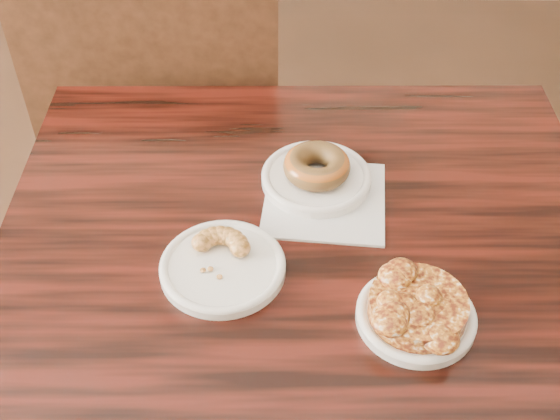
{
  "coord_description": "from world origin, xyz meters",
  "views": [
    {
      "loc": [
        0.17,
        -0.33,
        1.42
      ],
      "look_at": [
        0.16,
        0.33,
        0.8
      ],
      "focal_mm": 45.0,
      "sensor_mm": 36.0,
      "label": 1
    }
  ],
  "objects_px": {
    "chair_far": "(177,131)",
    "apple_fritter": "(419,303)",
    "glazed_donut": "(317,166)",
    "cruller_fragment": "(222,258)",
    "cafe_table": "(301,418)"
  },
  "relations": [
    {
      "from": "chair_far",
      "to": "apple_fritter",
      "type": "distance_m",
      "value": 0.93
    },
    {
      "from": "chair_far",
      "to": "glazed_donut",
      "type": "distance_m",
      "value": 0.68
    },
    {
      "from": "cruller_fragment",
      "to": "apple_fritter",
      "type": "bearing_deg",
      "value": -17.8
    },
    {
      "from": "cafe_table",
      "to": "glazed_donut",
      "type": "height_order",
      "value": "glazed_donut"
    },
    {
      "from": "cafe_table",
      "to": "apple_fritter",
      "type": "xyz_separation_m",
      "value": [
        0.13,
        -0.08,
        0.41
      ]
    },
    {
      "from": "chair_far",
      "to": "apple_fritter",
      "type": "height_order",
      "value": "chair_far"
    },
    {
      "from": "apple_fritter",
      "to": "cruller_fragment",
      "type": "relative_size",
      "value": 1.71
    },
    {
      "from": "glazed_donut",
      "to": "cruller_fragment",
      "type": "distance_m",
      "value": 0.21
    },
    {
      "from": "cafe_table",
      "to": "chair_far",
      "type": "xyz_separation_m",
      "value": [
        -0.28,
        0.68,
        0.08
      ]
    },
    {
      "from": "apple_fritter",
      "to": "cruller_fragment",
      "type": "bearing_deg",
      "value": 162.2
    },
    {
      "from": "cafe_table",
      "to": "glazed_donut",
      "type": "distance_m",
      "value": 0.44
    },
    {
      "from": "cafe_table",
      "to": "glazed_donut",
      "type": "relative_size",
      "value": 8.67
    },
    {
      "from": "glazed_donut",
      "to": "chair_far",
      "type": "bearing_deg",
      "value": 119.5
    },
    {
      "from": "cafe_table",
      "to": "cruller_fragment",
      "type": "relative_size",
      "value": 9.15
    },
    {
      "from": "cruller_fragment",
      "to": "chair_far",
      "type": "bearing_deg",
      "value": 103.93
    }
  ]
}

